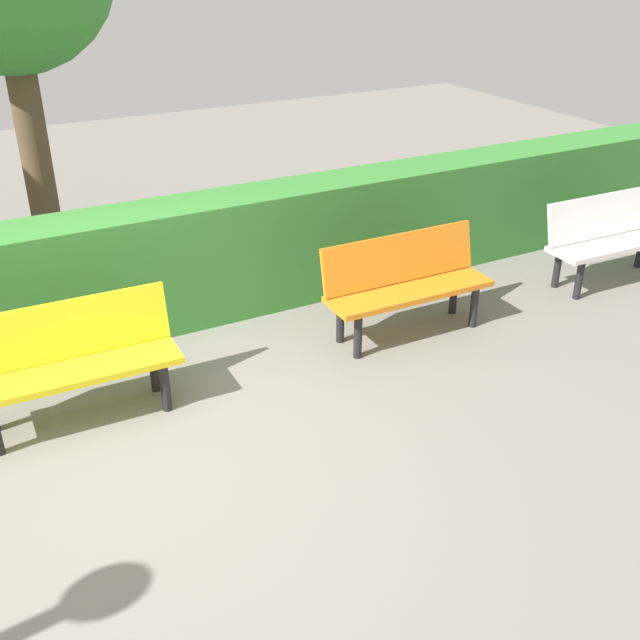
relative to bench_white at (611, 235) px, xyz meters
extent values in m
plane|color=gray|center=(5.07, 0.68, -0.48)|extent=(20.71, 20.71, 0.00)
cube|color=white|center=(0.00, 0.07, -0.06)|extent=(1.45, 0.47, 0.05)
cube|color=white|center=(0.00, -0.12, 0.17)|extent=(1.44, 0.19, 0.42)
cylinder|color=black|center=(0.57, 0.21, -0.28)|extent=(0.07, 0.07, 0.39)
cylinder|color=black|center=(0.57, -0.09, -0.28)|extent=(0.07, 0.07, 0.39)
cube|color=orange|center=(2.41, 0.02, -0.06)|extent=(1.50, 0.44, 0.05)
cube|color=orange|center=(2.41, -0.17, 0.17)|extent=(1.49, 0.15, 0.42)
cylinder|color=black|center=(1.82, 0.18, -0.28)|extent=(0.07, 0.07, 0.39)
cylinder|color=black|center=(1.82, -0.12, -0.28)|extent=(0.07, 0.07, 0.39)
cylinder|color=black|center=(3.01, 0.17, -0.28)|extent=(0.07, 0.07, 0.39)
cylinder|color=black|center=(3.01, -0.13, -0.28)|extent=(0.07, 0.07, 0.39)
cube|color=yellow|center=(5.23, -0.01, -0.06)|extent=(1.48, 0.46, 0.05)
cube|color=yellow|center=(5.22, -0.20, 0.17)|extent=(1.47, 0.15, 0.42)
cylinder|color=black|center=(4.65, 0.16, -0.28)|extent=(0.07, 0.07, 0.39)
cylinder|color=black|center=(4.64, -0.14, -0.28)|extent=(0.07, 0.07, 0.39)
cube|color=#387F33|center=(3.87, -1.17, 0.07)|extent=(16.71, 0.56, 1.09)
cylinder|color=brown|center=(4.85, -3.07, 0.69)|extent=(0.29, 0.29, 2.34)
camera|label=1|loc=(5.84, 4.76, 2.68)|focal=41.99mm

